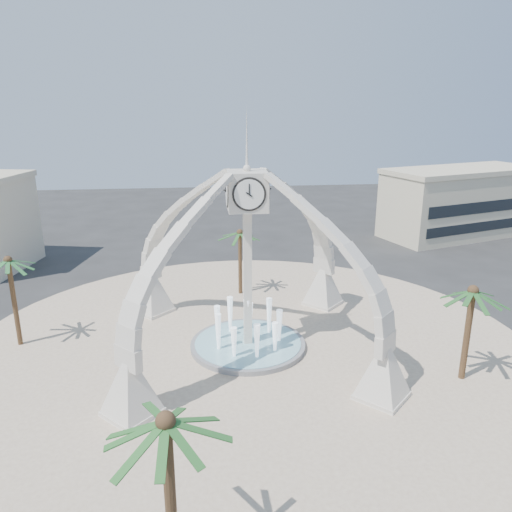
{
  "coord_description": "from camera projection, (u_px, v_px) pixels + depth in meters",
  "views": [
    {
      "loc": [
        -3.02,
        -31.31,
        16.4
      ],
      "look_at": [
        0.8,
        2.0,
        6.07
      ],
      "focal_mm": 35.0,
      "sensor_mm": 36.0,
      "label": 1
    }
  ],
  "objects": [
    {
      "name": "palm_east",
      "position": [
        473.0,
        292.0,
        29.28
      ],
      "size": [
        5.15,
        5.15,
        6.62
      ],
      "rotation": [
        0.0,
        0.0,
        -0.3
      ],
      "color": "brown",
      "rests_on": "ground"
    },
    {
      "name": "building_ne",
      "position": [
        460.0,
        202.0,
        63.47
      ],
      "size": [
        21.87,
        14.17,
        8.6
      ],
      "rotation": [
        0.0,
        0.0,
        0.31
      ],
      "color": "beige",
      "rests_on": "ground"
    },
    {
      "name": "plaza",
      "position": [
        248.0,
        347.0,
        34.88
      ],
      "size": [
        40.0,
        40.0,
        0.06
      ],
      "primitive_type": "cylinder",
      "color": "beige",
      "rests_on": "ground"
    },
    {
      "name": "palm_north",
      "position": [
        240.0,
        233.0,
        43.11
      ],
      "size": [
        3.56,
        3.56,
        6.34
      ],
      "rotation": [
        0.0,
        0.0,
        -0.0
      ],
      "color": "brown",
      "rests_on": "ground"
    },
    {
      "name": "ground",
      "position": [
        248.0,
        348.0,
        34.89
      ],
      "size": [
        140.0,
        140.0,
        0.0
      ],
      "primitive_type": "plane",
      "color": "#282828",
      "rests_on": "ground"
    },
    {
      "name": "clock_tower",
      "position": [
        247.0,
        259.0,
        32.97
      ],
      "size": [
        17.94,
        17.94,
        16.3
      ],
      "color": "beige",
      "rests_on": "ground"
    },
    {
      "name": "palm_west",
      "position": [
        8.0,
        262.0,
        33.47
      ],
      "size": [
        3.96,
        3.96,
        6.98
      ],
      "rotation": [
        0.0,
        0.0,
        0.11
      ],
      "color": "brown",
      "rests_on": "ground"
    },
    {
      "name": "fountain",
      "position": [
        248.0,
        344.0,
        34.8
      ],
      "size": [
        8.0,
        8.0,
        3.62
      ],
      "color": "gray",
      "rests_on": "ground"
    },
    {
      "name": "palm_south",
      "position": [
        166.0,
        424.0,
        16.24
      ],
      "size": [
        5.01,
        5.01,
        7.29
      ],
      "rotation": [
        0.0,
        0.0,
        -0.18
      ],
      "color": "brown",
      "rests_on": "ground"
    }
  ]
}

